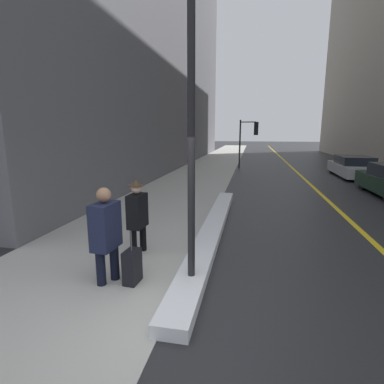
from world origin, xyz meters
TOP-DOWN VIEW (x-y plane):
  - ground_plane at (0.00, 0.00)m, footprint 160.00×160.00m
  - sidewalk_slab at (-2.00, 15.00)m, footprint 4.00×80.00m
  - road_centre_stripe at (4.00, 15.00)m, footprint 0.16×80.00m
  - snow_bank_curb at (0.15, 3.97)m, footprint 0.51×8.50m
  - lamp_post at (0.16, 1.15)m, footprint 0.28×0.28m
  - traffic_light_near at (0.91, 18.52)m, footprint 1.31×0.32m
  - pedestrian_nearside at (-1.29, 1.00)m, footprint 0.36×0.57m
  - pedestrian_with_shoulder_bag at (-1.26, 2.37)m, footprint 0.34×0.72m
  - parked_car_silver at (6.87, 15.35)m, footprint 1.85×4.57m
  - rolling_suitcase at (-0.86, 1.05)m, footprint 0.24×0.37m

SIDE VIEW (x-z plane):
  - ground_plane at x=0.00m, z-range 0.00..0.00m
  - road_centre_stripe at x=4.00m, z-range 0.00..0.00m
  - sidewalk_slab at x=-2.00m, z-range 0.00..0.01m
  - snow_bank_curb at x=0.15m, z-range 0.00..0.20m
  - rolling_suitcase at x=-0.86m, z-range -0.17..0.78m
  - parked_car_silver at x=6.87m, z-range -0.03..1.17m
  - pedestrian_with_shoulder_bag at x=-1.26m, z-range 0.07..1.69m
  - pedestrian_nearside at x=-1.29m, z-range 0.09..1.78m
  - traffic_light_near at x=0.91m, z-range 0.75..4.14m
  - lamp_post at x=0.16m, z-range 0.50..5.90m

